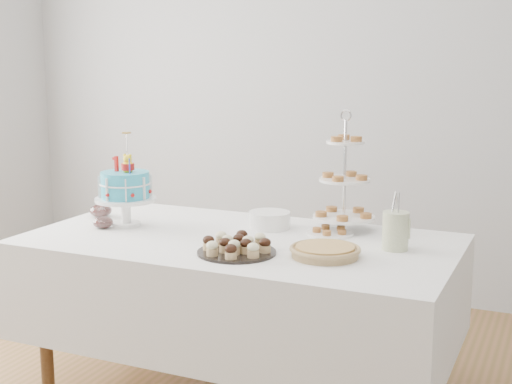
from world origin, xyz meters
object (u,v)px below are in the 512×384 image
at_px(tiered_stand, 345,181).
at_px(jam_bowl_a, 103,223).
at_px(birthday_cake, 126,201).
at_px(cupcake_tray, 237,245).
at_px(pastry_plate, 330,232).
at_px(table, 240,287).
at_px(plate_stack, 269,220).
at_px(jam_bowl_b, 101,211).
at_px(pie, 325,251).
at_px(utensil_pitcher, 396,229).

xyz_separation_m(tiered_stand, jam_bowl_a, (-1.06, -0.43, -0.21)).
bearing_deg(birthday_cake, cupcake_tray, -9.00).
relative_size(tiered_stand, pastry_plate, 2.64).
distance_m(table, tiered_stand, 0.69).
height_order(table, plate_stack, plate_stack).
relative_size(table, pastry_plate, 8.95).
bearing_deg(table, jam_bowl_b, 172.37).
bearing_deg(pastry_plate, jam_bowl_a, -162.62).
height_order(cupcake_tray, pie, cupcake_tray).
height_order(jam_bowl_a, utensil_pitcher, utensil_pitcher).
relative_size(pie, jam_bowl_a, 3.00).
height_order(pie, tiered_stand, tiered_stand).
bearing_deg(birthday_cake, utensil_pitcher, 13.80).
relative_size(birthday_cake, utensil_pitcher, 1.81).
distance_m(table, plate_stack, 0.36).
relative_size(cupcake_tray, pie, 1.13).
bearing_deg(table, cupcake_tray, -67.35).
relative_size(pie, plate_stack, 1.46).
relative_size(jam_bowl_a, jam_bowl_b, 0.87).
distance_m(plate_stack, jam_bowl_a, 0.79).
xyz_separation_m(jam_bowl_a, utensil_pitcher, (1.36, 0.19, 0.06)).
xyz_separation_m(pie, jam_bowl_b, (-1.29, 0.25, 0.01)).
height_order(cupcake_tray, jam_bowl_b, cupcake_tray).
bearing_deg(cupcake_tray, pie, 16.04).
bearing_deg(table, utensil_pitcher, 8.15).
relative_size(plate_stack, pastry_plate, 0.93).
bearing_deg(birthday_cake, table, 9.52).
height_order(cupcake_tray, plate_stack, plate_stack).
bearing_deg(cupcake_tray, jam_bowl_b, 159.64).
bearing_deg(cupcake_tray, table, 112.65).
distance_m(pie, tiered_stand, 0.53).
relative_size(birthday_cake, cupcake_tray, 1.37).
bearing_deg(table, birthday_cake, -179.88).
bearing_deg(plate_stack, pastry_plate, -1.37).
height_order(birthday_cake, cupcake_tray, birthday_cake).
bearing_deg(utensil_pitcher, cupcake_tray, -149.26).
bearing_deg(birthday_cake, jam_bowl_b, 163.45).
distance_m(pie, jam_bowl_a, 1.13).
xyz_separation_m(table, pastry_plate, (0.35, 0.23, 0.24)).
height_order(tiered_stand, utensil_pitcher, tiered_stand).
bearing_deg(tiered_stand, pie, -81.64).
xyz_separation_m(pastry_plate, jam_bowl_b, (-1.19, -0.12, 0.02)).
height_order(table, pastry_plate, pastry_plate).
xyz_separation_m(tiered_stand, plate_stack, (-0.34, -0.10, -0.20)).
relative_size(cupcake_tray, plate_stack, 1.65).
bearing_deg(jam_bowl_b, plate_stack, 8.34).
xyz_separation_m(table, jam_bowl_b, (-0.84, 0.11, 0.26)).
height_order(cupcake_tray, jam_bowl_a, cupcake_tray).
xyz_separation_m(birthday_cake, cupcake_tray, (0.70, -0.23, -0.09)).
xyz_separation_m(tiered_stand, utensil_pitcher, (0.30, -0.25, -0.15)).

